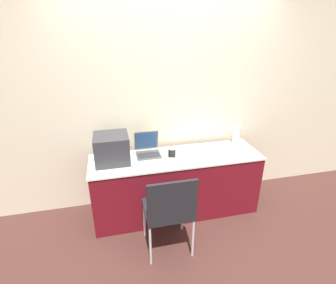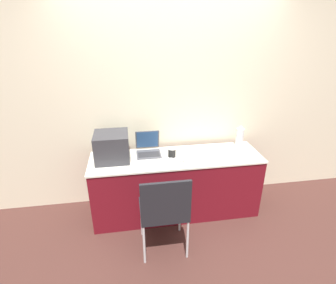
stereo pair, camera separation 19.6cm
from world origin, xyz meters
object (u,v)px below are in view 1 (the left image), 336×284
(printer, at_px, (112,148))
(chair, at_px, (169,208))
(metal_pitcher, at_px, (237,135))
(external_keyboard, at_px, (154,164))
(mouse, at_px, (183,159))
(coffee_cup, at_px, (172,152))
(laptop_left, at_px, (148,150))

(printer, relative_size, chair, 0.41)
(metal_pitcher, xyz_separation_m, chair, (-1.06, -0.80, -0.33))
(external_keyboard, xyz_separation_m, metal_pitcher, (1.11, 0.32, 0.11))
(mouse, bearing_deg, external_keyboard, -177.36)
(metal_pitcher, relative_size, chair, 0.29)
(printer, distance_m, coffee_cup, 0.68)
(mouse, bearing_deg, printer, 167.43)
(printer, xyz_separation_m, laptop_left, (0.41, 0.09, -0.11))
(coffee_cup, height_order, metal_pitcher, metal_pitcher)
(external_keyboard, relative_size, metal_pitcher, 1.74)
(laptop_left, distance_m, metal_pitcher, 1.14)
(laptop_left, height_order, metal_pitcher, metal_pitcher)
(laptop_left, relative_size, metal_pitcher, 1.18)
(laptop_left, bearing_deg, coffee_cup, -25.18)
(external_keyboard, distance_m, metal_pitcher, 1.16)
(external_keyboard, xyz_separation_m, chair, (0.05, -0.49, -0.22))
(printer, xyz_separation_m, mouse, (0.75, -0.17, -0.15))
(laptop_left, distance_m, external_keyboard, 0.28)
(printer, height_order, coffee_cup, printer)
(mouse, bearing_deg, laptop_left, 143.29)
(external_keyboard, height_order, coffee_cup, coffee_cup)
(coffee_cup, bearing_deg, metal_pitcher, 10.67)
(mouse, xyz_separation_m, chair, (-0.27, -0.50, -0.23))
(printer, bearing_deg, mouse, -12.57)
(laptop_left, distance_m, mouse, 0.43)
(laptop_left, xyz_separation_m, coffee_cup, (0.26, -0.12, -0.00))
(external_keyboard, distance_m, coffee_cup, 0.28)
(laptop_left, relative_size, chair, 0.34)
(mouse, bearing_deg, chair, -118.37)
(chair, bearing_deg, external_keyboard, 95.85)
(printer, xyz_separation_m, coffee_cup, (0.67, -0.03, -0.12))
(external_keyboard, bearing_deg, chair, -84.15)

